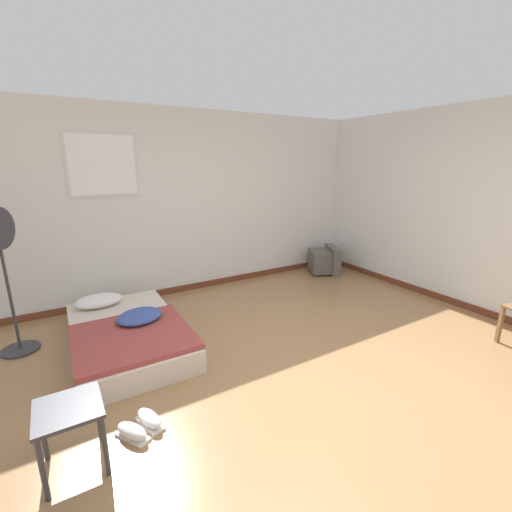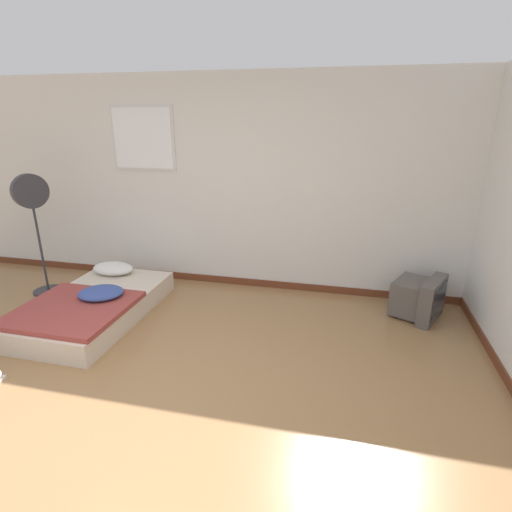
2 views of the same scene
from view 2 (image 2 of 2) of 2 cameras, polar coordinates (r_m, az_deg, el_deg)
ground_plane at (r=3.16m, az=-18.39°, el=-23.50°), size 20.00×20.00×0.00m
wall_back at (r=5.00m, az=-3.39°, el=9.93°), size 7.98×0.08×2.60m
mattress_bed at (r=4.77m, az=-22.12°, el=-6.43°), size 1.08×1.81×0.37m
crt_tv at (r=4.75m, az=22.26°, el=-5.53°), size 0.63×0.66×0.46m
standing_fan at (r=5.44m, az=-29.15°, el=5.57°), size 0.36×0.40×1.48m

